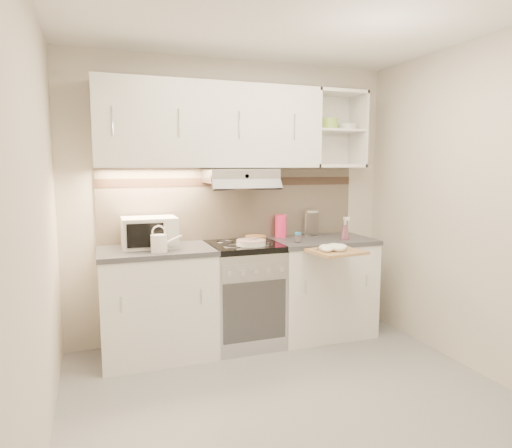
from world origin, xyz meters
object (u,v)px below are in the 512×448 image
(glass_jar, at_px, (312,223))
(cutting_board, at_px, (336,252))
(plate_stack, at_px, (251,242))
(spray_bottle, at_px, (345,230))
(watering_can, at_px, (160,242))
(electric_range, at_px, (244,294))
(microwave, at_px, (149,232))
(pink_pitcher, at_px, (281,226))

(glass_jar, distance_m, cutting_board, 0.67)
(plate_stack, height_order, spray_bottle, spray_bottle)
(watering_can, bearing_deg, glass_jar, 20.43)
(glass_jar, bearing_deg, electric_range, -167.57)
(spray_bottle, distance_m, cutting_board, 0.48)
(watering_can, xyz_separation_m, spray_bottle, (1.67, 0.05, 0.01))
(electric_range, bearing_deg, plate_stack, -77.54)
(spray_bottle, bearing_deg, cutting_board, -116.72)
(electric_range, bearing_deg, microwave, 174.63)
(glass_jar, relative_size, cutting_board, 0.63)
(pink_pitcher, bearing_deg, cutting_board, -93.16)
(cutting_board, bearing_deg, watering_can, 160.86)
(microwave, distance_m, watering_can, 0.25)
(microwave, relative_size, pink_pitcher, 2.06)
(electric_range, distance_m, glass_jar, 0.95)
(electric_range, xyz_separation_m, pink_pitcher, (0.43, 0.20, 0.56))
(electric_range, distance_m, watering_can, 0.92)
(electric_range, relative_size, pink_pitcher, 4.21)
(plate_stack, bearing_deg, microwave, 166.53)
(microwave, xyz_separation_m, pink_pitcher, (1.22, 0.13, -0.02))
(electric_range, relative_size, plate_stack, 3.63)
(microwave, xyz_separation_m, glass_jar, (1.52, 0.09, 0.00))
(plate_stack, relative_size, pink_pitcher, 1.16)
(pink_pitcher, bearing_deg, electric_range, -175.19)
(spray_bottle, bearing_deg, plate_stack, -167.50)
(glass_jar, xyz_separation_m, cutting_board, (-0.10, -0.64, -0.16))
(watering_can, height_order, plate_stack, watering_can)
(spray_bottle, bearing_deg, glass_jar, 137.31)
(glass_jar, height_order, spray_bottle, glass_jar)
(plate_stack, xyz_separation_m, cutting_board, (0.61, -0.36, -0.05))
(pink_pitcher, distance_m, spray_bottle, 0.59)
(pink_pitcher, relative_size, spray_bottle, 0.98)
(watering_can, relative_size, plate_stack, 1.00)
(electric_range, distance_m, pink_pitcher, 0.73)
(microwave, xyz_separation_m, watering_can, (0.05, -0.24, -0.05))
(electric_range, xyz_separation_m, microwave, (-0.79, 0.07, 0.57))
(plate_stack, bearing_deg, pink_pitcher, 38.41)
(electric_range, xyz_separation_m, watering_can, (-0.74, -0.17, 0.52))
(pink_pitcher, bearing_deg, plate_stack, -161.65)
(microwave, height_order, plate_stack, microwave)
(plate_stack, height_order, glass_jar, glass_jar)
(spray_bottle, relative_size, cutting_board, 0.55)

